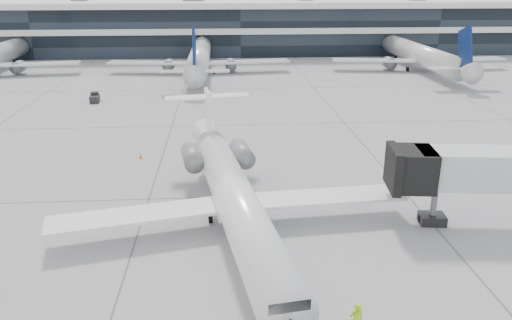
{
  "coord_description": "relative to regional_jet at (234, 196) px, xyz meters",
  "views": [
    {
      "loc": [
        -4.24,
        -35.26,
        15.89
      ],
      "look_at": [
        -1.7,
        1.03,
        2.6
      ],
      "focal_mm": 35.0,
      "sensor_mm": 36.0,
      "label": 1
    }
  ],
  "objects": [
    {
      "name": "ramp_worker",
      "position": [
        5.32,
        -11.27,
        -1.43
      ],
      "size": [
        0.74,
        0.55,
        1.87
      ],
      "primitive_type": "imported",
      "rotation": [
        0.0,
        0.0,
        3.31
      ],
      "color": "#B6F71A",
      "rests_on": "ground"
    },
    {
      "name": "terminal",
      "position": [
        3.57,
        87.14,
        2.64
      ],
      "size": [
        170.0,
        22.0,
        10.0
      ],
      "primitive_type": "cube",
      "color": "black",
      "rests_on": "ground"
    },
    {
      "name": "traffic_cone",
      "position": [
        -8.39,
        14.5,
        -2.11
      ],
      "size": [
        0.42,
        0.42,
        0.52
      ],
      "rotation": [
        0.0,
        0.0,
        -0.21
      ],
      "color": "orange",
      "rests_on": "ground"
    },
    {
      "name": "ground",
      "position": [
        3.57,
        5.14,
        -2.36
      ],
      "size": [
        220.0,
        220.0,
        0.0
      ],
      "primitive_type": "plane",
      "color": "gray",
      "rests_on": "ground"
    },
    {
      "name": "far_tug",
      "position": [
        -17.92,
        37.84,
        -1.77
      ],
      "size": [
        1.45,
        2.19,
        1.31
      ],
      "rotation": [
        0.0,
        0.0,
        0.12
      ],
      "color": "black",
      "rests_on": "ground"
    },
    {
      "name": "bg_jet_center",
      "position": [
        -4.43,
        60.14,
        -2.36
      ],
      "size": [
        32.0,
        40.0,
        9.6
      ],
      "primitive_type": null,
      "color": "silver",
      "rests_on": "ground"
    },
    {
      "name": "regional_jet",
      "position": [
        0.0,
        0.0,
        0.0
      ],
      "size": [
        23.97,
        29.9,
        6.92
      ],
      "rotation": [
        0.0,
        0.0,
        0.16
      ],
      "color": "white",
      "rests_on": "ground"
    },
    {
      "name": "bg_jet_right",
      "position": [
        35.57,
        60.14,
        -2.36
      ],
      "size": [
        32.0,
        40.0,
        9.6
      ],
      "primitive_type": null,
      "color": "silver",
      "rests_on": "ground"
    }
  ]
}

